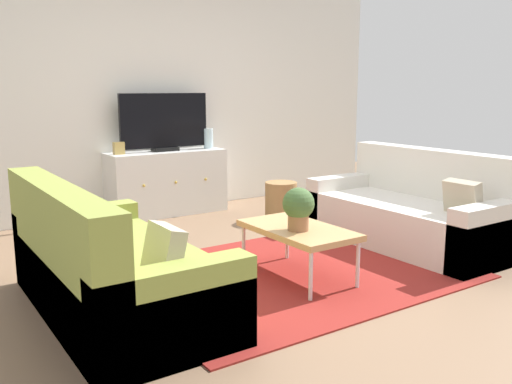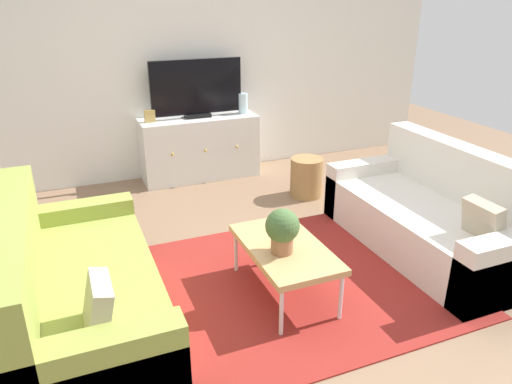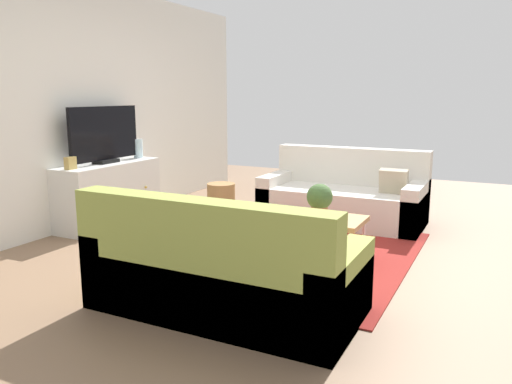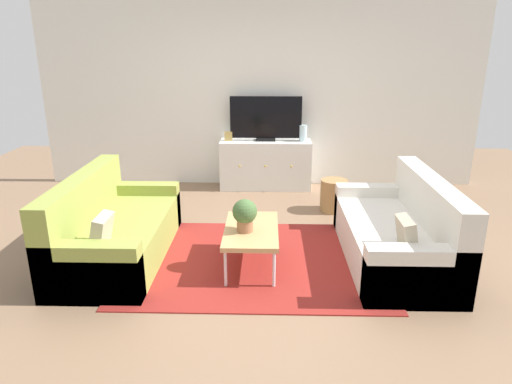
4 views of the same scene
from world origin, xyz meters
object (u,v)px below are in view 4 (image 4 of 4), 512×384
(coffee_table, at_px, (251,231))
(potted_plant, at_px, (245,214))
(flat_screen_tv, at_px, (266,119))
(wicker_basket, at_px, (334,195))
(couch_right_side, at_px, (402,235))
(mantel_clock, at_px, (228,136))
(tv_console, at_px, (265,164))
(couch_left_side, at_px, (110,232))
(glass_vase, at_px, (303,133))

(coffee_table, xyz_separation_m, potted_plant, (-0.06, -0.07, 0.20))
(flat_screen_tv, bearing_deg, wicker_basket, -48.26)
(couch_right_side, height_order, flat_screen_tv, flat_screen_tv)
(mantel_clock, bearing_deg, coffee_table, -80.53)
(couch_right_side, bearing_deg, tv_console, 119.67)
(couch_left_side, height_order, wicker_basket, couch_left_side)
(couch_left_side, height_order, tv_console, couch_left_side)
(potted_plant, xyz_separation_m, wicker_basket, (1.05, 1.63, -0.36))
(tv_console, height_order, glass_vase, glass_vase)
(coffee_table, xyz_separation_m, flat_screen_tv, (0.12, 2.54, 0.66))
(glass_vase, xyz_separation_m, wicker_basket, (0.34, -0.97, -0.62))
(couch_right_side, distance_m, flat_screen_tv, 2.85)
(tv_console, distance_m, wicker_basket, 1.31)
(potted_plant, bearing_deg, coffee_table, 51.65)
(glass_vase, relative_size, mantel_clock, 1.76)
(tv_console, bearing_deg, flat_screen_tv, 90.00)
(potted_plant, distance_m, tv_console, 2.61)
(wicker_basket, bearing_deg, flat_screen_tv, 131.74)
(glass_vase, bearing_deg, couch_left_side, -131.09)
(potted_plant, height_order, glass_vase, glass_vase)
(couch_right_side, distance_m, mantel_clock, 3.08)
(flat_screen_tv, distance_m, wicker_basket, 1.55)
(couch_left_side, bearing_deg, coffee_table, -5.91)
(potted_plant, height_order, mantel_clock, mantel_clock)
(potted_plant, height_order, flat_screen_tv, flat_screen_tv)
(couch_left_side, height_order, glass_vase, glass_vase)
(couch_right_side, bearing_deg, potted_plant, -171.87)
(potted_plant, distance_m, flat_screen_tv, 2.66)
(coffee_table, relative_size, potted_plant, 2.89)
(flat_screen_tv, relative_size, glass_vase, 4.47)
(potted_plant, relative_size, tv_console, 0.24)
(couch_left_side, xyz_separation_m, flat_screen_tv, (1.53, 2.39, 0.75))
(coffee_table, height_order, wicker_basket, wicker_basket)
(potted_plant, distance_m, mantel_clock, 2.63)
(couch_right_side, relative_size, tv_console, 1.39)
(tv_console, bearing_deg, wicker_basket, -47.67)
(coffee_table, bearing_deg, glass_vase, 75.37)
(potted_plant, bearing_deg, mantel_clock, 97.98)
(coffee_table, relative_size, flat_screen_tv, 0.88)
(coffee_table, relative_size, mantel_clock, 6.92)
(coffee_table, bearing_deg, flat_screen_tv, 87.33)
(mantel_clock, distance_m, wicker_basket, 1.81)
(tv_console, bearing_deg, couch_left_side, -122.82)
(glass_vase, height_order, wicker_basket, glass_vase)
(couch_right_side, height_order, potted_plant, couch_right_side)
(couch_right_side, height_order, wicker_basket, couch_right_side)
(couch_left_side, distance_m, mantel_clock, 2.62)
(couch_right_side, xyz_separation_m, glass_vase, (-0.81, 2.37, 0.55))
(couch_right_side, xyz_separation_m, mantel_clock, (-1.89, 2.37, 0.50))
(couch_left_side, distance_m, potted_plant, 1.40)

